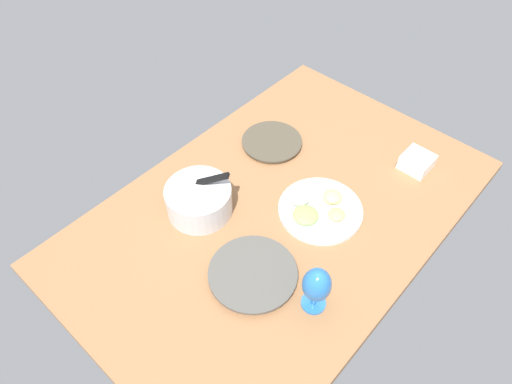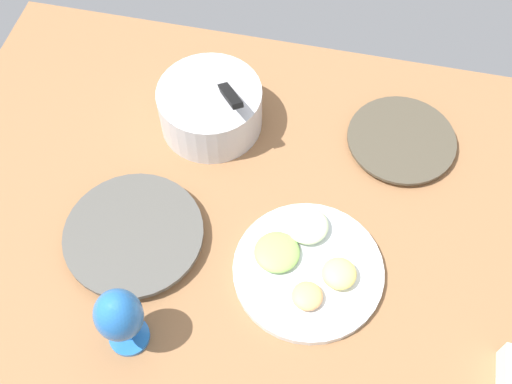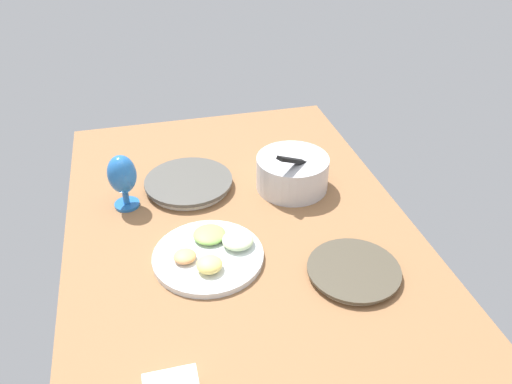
{
  "view_description": "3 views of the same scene",
  "coord_description": "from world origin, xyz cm",
  "px_view_note": "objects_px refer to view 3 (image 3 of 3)",
  "views": [
    {
      "loc": [
        -88.04,
        -67.89,
        136.27
      ],
      "look_at": [
        -4.16,
        7.97,
        7.23
      ],
      "focal_mm": 33.03,
      "sensor_mm": 36.0,
      "label": 1
    },
    {
      "loc": [
        10.42,
        -67.18,
        119.53
      ],
      "look_at": [
        -4.43,
        0.52,
        7.23
      ],
      "focal_mm": 44.0,
      "sensor_mm": 36.0,
      "label": 2
    },
    {
      "loc": [
        117.55,
        -24.98,
        96.69
      ],
      "look_at": [
        -9.58,
        6.61,
        7.23
      ],
      "focal_mm": 35.87,
      "sensor_mm": 36.0,
      "label": 3
    }
  ],
  "objects_px": {
    "mixing_bowl": "(292,172)",
    "fruit_platter": "(211,253)",
    "dinner_plate_right": "(354,271)",
    "hurricane_glass_blue": "(122,176)",
    "dinner_plate_left": "(189,183)"
  },
  "relations": [
    {
      "from": "mixing_bowl",
      "to": "fruit_platter",
      "type": "relative_size",
      "value": 0.77
    },
    {
      "from": "mixing_bowl",
      "to": "dinner_plate_left",
      "type": "bearing_deg",
      "value": -103.55
    },
    {
      "from": "dinner_plate_left",
      "to": "fruit_platter",
      "type": "relative_size",
      "value": 0.95
    },
    {
      "from": "dinner_plate_right",
      "to": "fruit_platter",
      "type": "xyz_separation_m",
      "value": [
        -0.16,
        -0.36,
        0.01
      ]
    },
    {
      "from": "dinner_plate_left",
      "to": "dinner_plate_right",
      "type": "distance_m",
      "value": 0.65
    },
    {
      "from": "mixing_bowl",
      "to": "fruit_platter",
      "type": "bearing_deg",
      "value": -48.61
    },
    {
      "from": "dinner_plate_left",
      "to": "dinner_plate_right",
      "type": "xyz_separation_m",
      "value": [
        0.53,
        0.38,
        -0.01
      ]
    },
    {
      "from": "hurricane_glass_blue",
      "to": "fruit_platter",
      "type": "bearing_deg",
      "value": 35.02
    },
    {
      "from": "dinner_plate_right",
      "to": "mixing_bowl",
      "type": "relative_size",
      "value": 1.05
    },
    {
      "from": "hurricane_glass_blue",
      "to": "dinner_plate_right",
      "type": "bearing_deg",
      "value": 50.98
    },
    {
      "from": "dinner_plate_right",
      "to": "fruit_platter",
      "type": "relative_size",
      "value": 0.81
    },
    {
      "from": "dinner_plate_left",
      "to": "dinner_plate_right",
      "type": "height_order",
      "value": "dinner_plate_left"
    },
    {
      "from": "mixing_bowl",
      "to": "fruit_platter",
      "type": "height_order",
      "value": "mixing_bowl"
    },
    {
      "from": "fruit_platter",
      "to": "hurricane_glass_blue",
      "type": "height_order",
      "value": "hurricane_glass_blue"
    },
    {
      "from": "dinner_plate_left",
      "to": "hurricane_glass_blue",
      "type": "height_order",
      "value": "hurricane_glass_blue"
    }
  ]
}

